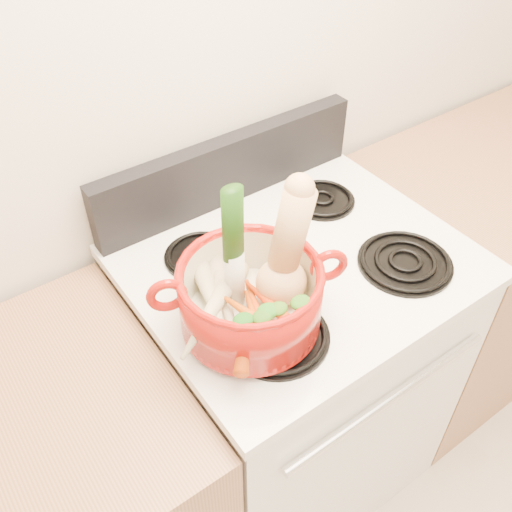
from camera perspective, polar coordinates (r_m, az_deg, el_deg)
wall_back at (r=1.41m, az=-4.28°, el=18.41°), size 3.50×0.02×2.60m
stove_body at (r=1.73m, az=3.51°, el=-12.18°), size 0.76×0.65×0.92m
cooktop at (r=1.37m, az=4.33°, el=-0.70°), size 0.78×0.67×0.03m
control_backsplash at (r=1.50m, az=-2.73°, el=8.68°), size 0.76×0.05×0.18m
oven_handle at (r=1.35m, az=13.32°, el=-13.70°), size 0.60×0.02×0.02m
burner_front_left at (r=1.19m, az=2.04°, el=-7.86°), size 0.22×0.22×0.02m
burner_front_right at (r=1.38m, az=14.70°, el=-0.53°), size 0.22×0.22×0.02m
burner_back_left at (r=1.36m, az=-5.57°, el=0.13°), size 0.17×0.17×0.02m
burner_back_right at (r=1.54m, az=6.65°, el=5.71°), size 0.17×0.17×0.02m
dutch_oven at (r=1.15m, az=-0.58°, el=-4.12°), size 0.37×0.37×0.14m
pot_handle_left at (r=1.10m, az=-8.90°, el=-3.91°), size 0.08×0.05×0.08m
pot_handle_right at (r=1.15m, az=7.29°, el=-0.94°), size 0.08×0.05×0.08m
squash at (r=1.11m, az=2.71°, el=0.61°), size 0.19×0.16×0.29m
leek at (r=1.09m, az=-2.28°, el=0.85°), size 0.05×0.05×0.30m
ginger at (r=1.22m, az=-2.35°, el=-1.94°), size 0.08×0.07×0.04m
parsnip_0 at (r=1.16m, az=-3.06°, el=-4.72°), size 0.13×0.24×0.07m
parsnip_1 at (r=1.14m, az=-4.00°, el=-5.45°), size 0.15×0.17×0.06m
parsnip_2 at (r=1.15m, az=-4.37°, el=-4.40°), size 0.10×0.21×0.06m
parsnip_3 at (r=1.12m, az=-5.07°, el=-6.27°), size 0.18×0.13×0.06m
carrot_0 at (r=1.15m, az=0.03°, el=-5.63°), size 0.09×0.17×0.05m
carrot_1 at (r=1.10m, az=-1.17°, el=-8.63°), size 0.12×0.13×0.04m
carrot_2 at (r=1.14m, az=1.84°, el=-5.35°), size 0.05×0.17×0.05m
carrot_3 at (r=1.12m, az=-0.23°, el=-6.22°), size 0.08×0.14×0.04m
carrot_4 at (r=1.11m, az=-0.81°, el=-5.88°), size 0.06×0.15×0.04m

